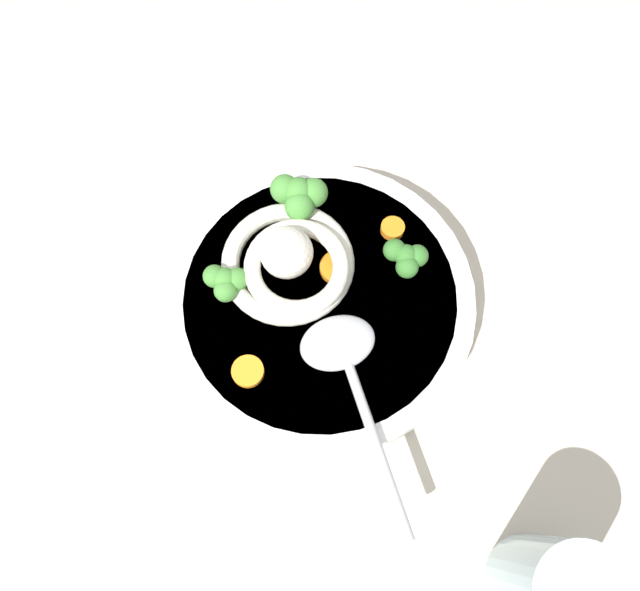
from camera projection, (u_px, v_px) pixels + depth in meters
The scene contains 11 objects.
table_slab at pixel (350, 292), 55.18cm from camera, with size 134.10×134.10×3.57cm, color #BCB29E.
soup_bowl at pixel (320, 306), 50.02cm from camera, with size 25.51×25.51×5.03cm.
noodle_pile at pixel (290, 266), 47.05cm from camera, with size 12.09×11.85×4.86cm.
soup_spoon at pixel (343, 359), 45.00cm from camera, with size 7.39×17.52×1.60cm.
broccoli_floret_rear at pixel (226, 281), 46.24cm from camera, with size 3.65×3.14×2.88cm.
broccoli_floret_near_spoon at pixel (406, 258), 46.98cm from camera, with size 3.63×3.12×2.87cm.
broccoli_floret_right at pixel (299, 195), 48.38cm from camera, with size 4.81×4.14×3.81cm.
carrot_slice_beside_noodles at pixel (393, 228), 49.55cm from camera, with size 2.02×2.02×0.72cm, color orange.
carrot_slice_extra_b at pixel (337, 268), 48.26cm from camera, with size 2.82×2.82×0.70cm, color orange.
carrot_slice_extra_a at pixel (248, 371), 45.16cm from camera, with size 2.51×2.51×0.63cm, color orange.
drinking_glass at pixel (554, 588), 39.69cm from camera, with size 6.63×6.63×10.84cm, color silver.
Camera 1 is at (-4.32, -19.85, 53.17)cm, focal length 32.82 mm.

